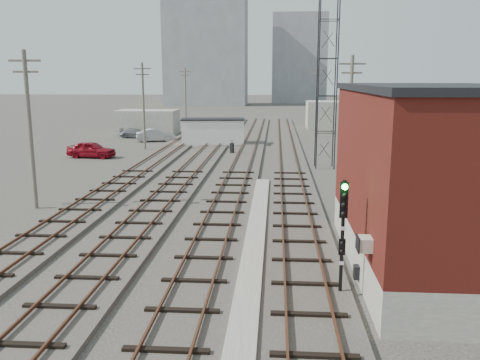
# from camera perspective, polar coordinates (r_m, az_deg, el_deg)

# --- Properties ---
(ground) EXTENTS (320.00, 320.00, 0.00)m
(ground) POSITION_cam_1_polar(r_m,az_deg,el_deg) (68.20, 2.88, 5.11)
(ground) COLOR #282621
(ground) RESTS_ON ground
(track_right) EXTENTS (3.20, 90.00, 0.39)m
(track_right) POSITION_cam_1_polar(r_m,az_deg,el_deg) (47.37, 5.36, 2.41)
(track_right) COLOR #332D28
(track_right) RESTS_ON ground
(track_mid_right) EXTENTS (3.20, 90.00, 0.39)m
(track_mid_right) POSITION_cam_1_polar(r_m,az_deg,el_deg) (47.44, 0.52, 2.48)
(track_mid_right) COLOR #332D28
(track_mid_right) RESTS_ON ground
(track_mid_left) EXTENTS (3.20, 90.00, 0.39)m
(track_mid_left) POSITION_cam_1_polar(r_m,az_deg,el_deg) (47.85, -4.27, 2.52)
(track_mid_left) COLOR #332D28
(track_mid_left) RESTS_ON ground
(track_left) EXTENTS (3.20, 90.00, 0.39)m
(track_left) POSITION_cam_1_polar(r_m,az_deg,el_deg) (48.59, -8.95, 2.55)
(track_left) COLOR #332D28
(track_left) RESTS_ON ground
(platform_curb) EXTENTS (0.90, 28.00, 0.26)m
(platform_curb) POSITION_cam_1_polar(r_m,az_deg,el_deg) (23.00, 1.64, -7.22)
(platform_curb) COLOR gray
(platform_curb) RESTS_ON ground
(brick_building) EXTENTS (6.54, 12.20, 7.22)m
(brick_building) POSITION_cam_1_polar(r_m,az_deg,el_deg) (21.05, 20.85, 0.13)
(brick_building) COLOR gray
(brick_building) RESTS_ON ground
(lattice_tower) EXTENTS (1.60, 1.60, 15.00)m
(lattice_tower) POSITION_cam_1_polar(r_m,az_deg,el_deg) (42.97, 9.74, 11.29)
(lattice_tower) COLOR black
(lattice_tower) RESTS_ON ground
(utility_pole_left_a) EXTENTS (1.80, 0.24, 9.00)m
(utility_pole_left_a) POSITION_cam_1_polar(r_m,az_deg,el_deg) (31.17, -22.53, 5.62)
(utility_pole_left_a) COLOR #595147
(utility_pole_left_a) RESTS_ON ground
(utility_pole_left_b) EXTENTS (1.80, 0.24, 9.00)m
(utility_pole_left_b) POSITION_cam_1_polar(r_m,az_deg,el_deg) (54.64, -10.79, 8.41)
(utility_pole_left_b) COLOR #595147
(utility_pole_left_b) RESTS_ON ground
(utility_pole_left_c) EXTENTS (1.80, 0.24, 9.00)m
(utility_pole_left_c) POSITION_cam_1_polar(r_m,az_deg,el_deg) (79.05, -6.14, 9.41)
(utility_pole_left_c) COLOR #595147
(utility_pole_left_c) RESTS_ON ground
(utility_pole_right_a) EXTENTS (1.80, 0.24, 9.00)m
(utility_pole_right_a) POSITION_cam_1_polar(r_m,az_deg,el_deg) (36.24, 12.25, 6.92)
(utility_pole_right_a) COLOR #595147
(utility_pole_right_a) RESTS_ON ground
(utility_pole_right_b) EXTENTS (1.80, 0.24, 9.00)m
(utility_pole_right_b) POSITION_cam_1_polar(r_m,az_deg,el_deg) (66.03, 8.60, 8.96)
(utility_pole_right_b) COLOR #595147
(utility_pole_right_b) RESTS_ON ground
(apartment_left) EXTENTS (22.00, 14.00, 30.00)m
(apartment_left) POSITION_cam_1_polar(r_m,az_deg,el_deg) (144.28, -3.78, 14.38)
(apartment_left) COLOR gray
(apartment_left) RESTS_ON ground
(apartment_right) EXTENTS (16.00, 12.00, 26.00)m
(apartment_right) POSITION_cam_1_polar(r_m,az_deg,el_deg) (158.01, 6.64, 13.35)
(apartment_right) COLOR gray
(apartment_right) RESTS_ON ground
(shed_left) EXTENTS (8.00, 5.00, 3.20)m
(shed_left) POSITION_cam_1_polar(r_m,az_deg,el_deg) (70.22, -10.36, 6.43)
(shed_left) COLOR gray
(shed_left) RESTS_ON ground
(shed_right) EXTENTS (6.00, 6.00, 4.00)m
(shed_right) POSITION_cam_1_polar(r_m,az_deg,el_deg) (78.34, 9.71, 7.25)
(shed_right) COLOR gray
(shed_right) RESTS_ON ground
(signal_mast) EXTENTS (0.40, 0.41, 4.13)m
(signal_mast) POSITION_cam_1_polar(r_m,az_deg,el_deg) (17.62, 11.46, -5.44)
(signal_mast) COLOR gray
(signal_mast) RESTS_ON ground
(switch_stand) EXTENTS (0.43, 0.43, 1.39)m
(switch_stand) POSITION_cam_1_polar(r_m,az_deg,el_deg) (50.03, -0.91, 3.58)
(switch_stand) COLOR black
(switch_stand) RESTS_ON ground
(site_trailer) EXTENTS (7.36, 3.81, 2.98)m
(site_trailer) POSITION_cam_1_polar(r_m,az_deg,el_deg) (57.56, -3.04, 5.44)
(site_trailer) COLOR white
(site_trailer) RESTS_ON ground
(car_red) EXTENTS (4.74, 2.34, 1.55)m
(car_red) POSITION_cam_1_polar(r_m,az_deg,el_deg) (50.31, -16.34, 3.30)
(car_red) COLOR maroon
(car_red) RESTS_ON ground
(car_silver) EXTENTS (4.86, 2.85, 1.51)m
(car_silver) POSITION_cam_1_polar(r_m,az_deg,el_deg) (61.55, -9.43, 5.00)
(car_silver) COLOR #989BA0
(car_silver) RESTS_ON ground
(car_grey) EXTENTS (4.21, 2.06, 1.18)m
(car_grey) POSITION_cam_1_polar(r_m,az_deg,el_deg) (65.69, -11.66, 5.17)
(car_grey) COLOR slate
(car_grey) RESTS_ON ground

